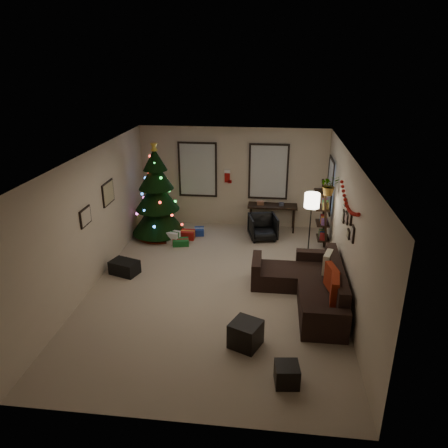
{
  "coord_description": "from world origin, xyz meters",
  "views": [
    {
      "loc": [
        1.06,
        -7.58,
        4.42
      ],
      "look_at": [
        0.1,
        0.6,
        1.15
      ],
      "focal_mm": 34.15,
      "sensor_mm": 36.0,
      "label": 1
    }
  ],
  "objects_px": {
    "christmas_tree": "(157,198)",
    "bookshelf": "(324,218)",
    "desk": "(272,208)",
    "sofa": "(310,287)",
    "desk_chair": "(263,227)"
  },
  "relations": [
    {
      "from": "christmas_tree",
      "to": "bookshelf",
      "type": "distance_m",
      "value": 4.16
    },
    {
      "from": "desk",
      "to": "sofa",
      "type": "bearing_deg",
      "value": -77.44
    },
    {
      "from": "christmas_tree",
      "to": "bookshelf",
      "type": "bearing_deg",
      "value": -6.19
    },
    {
      "from": "bookshelf",
      "to": "christmas_tree",
      "type": "bearing_deg",
      "value": 173.81
    },
    {
      "from": "bookshelf",
      "to": "desk_chair",
      "type": "bearing_deg",
      "value": 157.96
    },
    {
      "from": "christmas_tree",
      "to": "sofa",
      "type": "xyz_separation_m",
      "value": [
        3.7,
        -2.69,
        -0.78
      ]
    },
    {
      "from": "christmas_tree",
      "to": "sofa",
      "type": "relative_size",
      "value": 1.02
    },
    {
      "from": "desk_chair",
      "to": "bookshelf",
      "type": "height_order",
      "value": "bookshelf"
    },
    {
      "from": "christmas_tree",
      "to": "desk",
      "type": "bearing_deg",
      "value": 14.92
    },
    {
      "from": "desk",
      "to": "desk_chair",
      "type": "relative_size",
      "value": 2.03
    },
    {
      "from": "sofa",
      "to": "bookshelf",
      "type": "height_order",
      "value": "bookshelf"
    },
    {
      "from": "christmas_tree",
      "to": "bookshelf",
      "type": "height_order",
      "value": "christmas_tree"
    },
    {
      "from": "desk",
      "to": "bookshelf",
      "type": "xyz_separation_m",
      "value": [
        1.2,
        -1.23,
        0.22
      ]
    },
    {
      "from": "christmas_tree",
      "to": "desk",
      "type": "xyz_separation_m",
      "value": [
        2.93,
        0.78,
        -0.42
      ]
    },
    {
      "from": "bookshelf",
      "to": "desk",
      "type": "bearing_deg",
      "value": 134.41
    }
  ]
}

